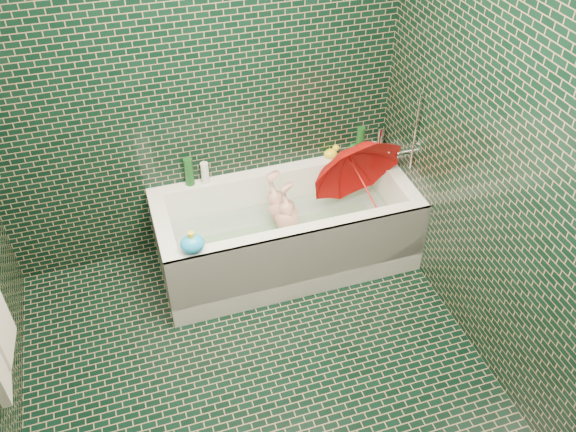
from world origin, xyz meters
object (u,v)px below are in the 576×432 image
object	(u,v)px
bathtub	(287,239)
umbrella	(364,185)
rubber_duck	(332,152)
bath_toy	(192,244)
child	(289,227)

from	to	relation	value
bathtub	umbrella	distance (m)	0.65
umbrella	rubber_duck	world-z (taller)	umbrella
bathtub	bath_toy	bearing A→B (deg)	-155.73
bathtub	rubber_duck	distance (m)	0.69
bath_toy	rubber_duck	bearing A→B (deg)	52.22
bath_toy	umbrella	bearing A→B (deg)	32.32
child	umbrella	bearing A→B (deg)	66.48
child	rubber_duck	xyz separation A→B (m)	(0.43, 0.35, 0.28)
child	rubber_duck	size ratio (longest dim) A/B	6.92
bathtub	umbrella	xyz separation A→B (m)	(0.50, -0.08, 0.40)
child	umbrella	world-z (taller)	umbrella
bathtub	umbrella	world-z (taller)	umbrella
rubber_duck	bath_toy	distance (m)	1.29
rubber_duck	child	bearing A→B (deg)	-136.98
umbrella	bathtub	bearing A→B (deg)	169.47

